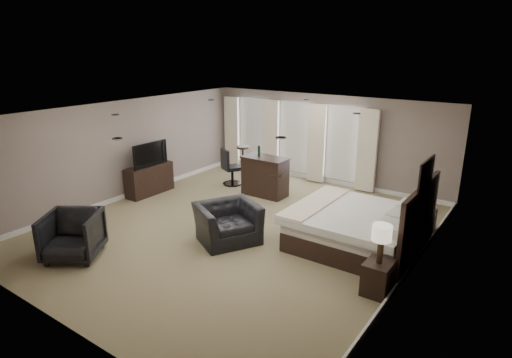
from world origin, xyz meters
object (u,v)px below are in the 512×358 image
Objects in this scene: dresser at (150,180)px; tv at (148,163)px; nightstand_near at (378,278)px; bar_stool_left at (243,159)px; desk_chair at (232,167)px; armchair_near at (228,217)px; armchair_far at (72,233)px; lamp_near at (381,244)px; lamp_far at (428,196)px; nightstand_far at (424,222)px; bed at (362,212)px; bar_stool_right at (276,187)px; bar_counter at (265,176)px.

tv reaches higher than dresser.
bar_stool_left is at bearing 143.72° from nightstand_near.
dresser is at bearing 82.06° from desk_chair.
armchair_far is (-1.96, -2.30, -0.03)m from armchair_near.
lamp_far is at bearing 90.00° from lamp_near.
dresser reaches higher than nightstand_far.
desk_chair is (-4.66, 1.75, -0.23)m from bed.
tv is at bearing -166.63° from lamp_far.
lamp_far is at bearing 1.13° from bar_stool_right.
lamp_near reaches higher than bar_counter.
tv is (-6.92, 1.25, -0.01)m from lamp_near.
tv is 0.91× the size of bar_counter.
dresser is at bearing -153.45° from bar_stool_right.
tv is at bearing 169.72° from lamp_near.
bar_stool_right is (-3.78, -0.07, -0.50)m from lamp_far.
tv reaches higher than nightstand_far.
dresser is (-6.92, 1.25, 0.12)m from nightstand_near.
bar_stool_left is (-2.85, 4.35, -0.12)m from armchair_near.
bed is 3.32× the size of bar_stool_right.
nightstand_near is 4.72m from bar_stool_right.
nightstand_far is at bearing -1.03° from bar_counter.
desk_chair is (-5.55, 0.30, 0.28)m from nightstand_far.
bar_counter is 1.49× the size of bar_stool_left.
nightstand_far is at bearing 13.37° from dresser.
nightstand_near is at bearing -36.28° from bar_stool_left.
armchair_near reaches higher than armchair_far.
nightstand_near is 2.96m from lamp_far.
bar_counter is at bearing 44.48° from armchair_far.
armchair_far is (-5.24, -5.05, 0.24)m from nightstand_far.
nightstand_far is at bearing -21.16° from armchair_near.
lamp_far reaches higher than bar_stool_left.
lamp_near is 0.79× the size of bar_stool_left.
armchair_near is (3.64, -1.10, 0.13)m from dresser.
bed is 2.90× the size of bar_stool_left.
nightstand_near is 3.29m from armchair_near.
nightstand_far is at bearing 1.13° from bar_stool_right.
bar_stool_left is (-6.13, 4.50, -0.48)m from lamp_near.
nightstand_near is 0.85× the size of lamp_near.
lamp_near reaches higher than nightstand_near.
armchair_far reaches higher than nightstand_far.
bar_counter is (1.00, 5.12, 0.04)m from armchair_far.
bar_stool_left is at bearing 141.14° from bar_counter.
lamp_far reaches higher than dresser.
bed is at bearing -32.59° from armchair_near.
lamp_near is (0.00, -0.00, 0.61)m from nightstand_near.
lamp_near is (0.00, -2.90, 0.62)m from nightstand_far.
armchair_far is at bearing -101.06° from bar_counter.
desk_chair is (-1.31, 0.23, 0.00)m from bar_counter.
bar_stool_right is (-2.89, 1.38, -0.40)m from bed.
lamp_far is 0.62× the size of desk_chair.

